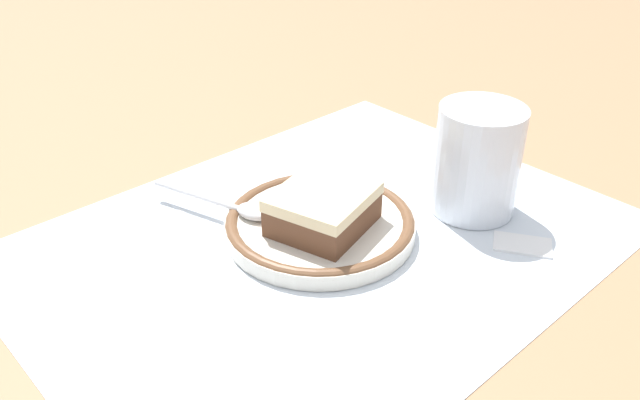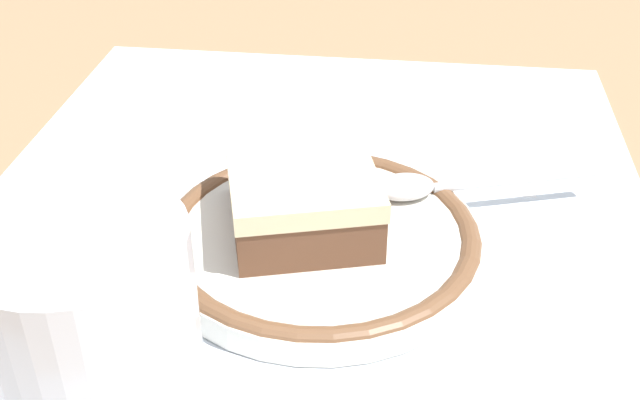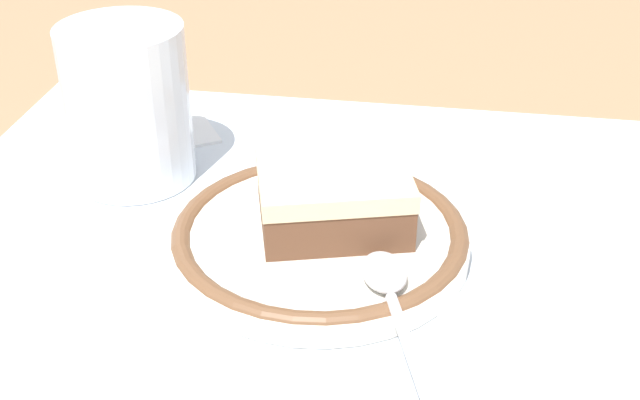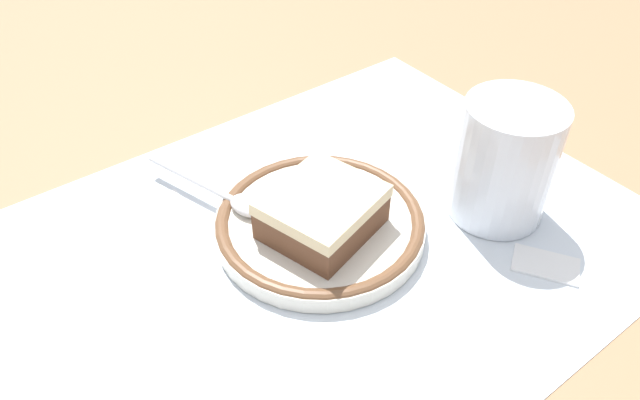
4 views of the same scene
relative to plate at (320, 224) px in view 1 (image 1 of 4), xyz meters
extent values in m
plane|color=#9E7551|center=(0.01, 0.01, -0.01)|extent=(2.40, 2.40, 0.00)
cube|color=silver|center=(0.01, 0.01, -0.01)|extent=(0.52, 0.39, 0.00)
cylinder|color=silver|center=(0.00, 0.00, 0.00)|extent=(0.17, 0.17, 0.01)
torus|color=brown|center=(0.00, 0.00, 0.00)|extent=(0.17, 0.17, 0.01)
cube|color=brown|center=(0.01, 0.01, 0.02)|extent=(0.10, 0.09, 0.03)
cube|color=beige|center=(0.01, 0.01, 0.04)|extent=(0.10, 0.09, 0.01)
ellipsoid|color=silver|center=(0.04, -0.04, 0.01)|extent=(0.03, 0.04, 0.01)
cylinder|color=silver|center=(0.06, -0.11, 0.01)|extent=(0.04, 0.10, 0.01)
cylinder|color=silver|center=(-0.14, 0.07, 0.04)|extent=(0.08, 0.08, 0.10)
cylinder|color=brown|center=(-0.14, 0.07, 0.02)|extent=(0.07, 0.07, 0.06)
cube|color=white|center=(0.13, -0.07, -0.01)|extent=(0.13, 0.10, 0.00)
cube|color=white|center=(-0.12, 0.14, -0.01)|extent=(0.05, 0.06, 0.01)
camera|label=1|loc=(0.34, 0.37, 0.33)|focal=37.18mm
camera|label=2|loc=(-0.34, -0.04, 0.25)|focal=44.65mm
camera|label=3|loc=(0.06, -0.40, 0.27)|focal=47.22mm
camera|label=4|loc=(0.22, 0.29, 0.34)|focal=33.84mm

